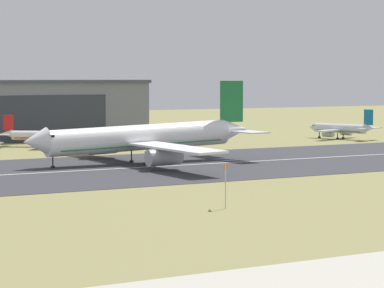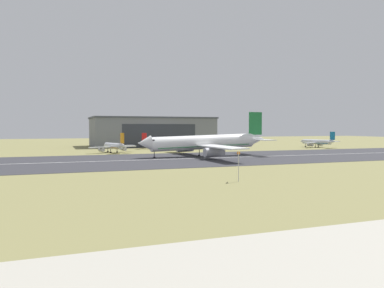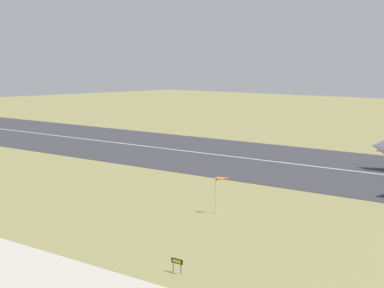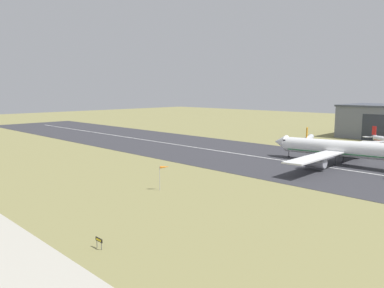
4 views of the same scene
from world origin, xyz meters
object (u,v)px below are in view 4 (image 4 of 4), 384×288
(airplane_landing, at_px, (342,149))
(airplane_parked_west, at_px, (309,139))
(windsock_pole, at_px, (164,168))
(runway_sign, at_px, (99,241))

(airplane_landing, distance_m, airplane_parked_west, 42.24)
(windsock_pole, distance_m, runway_sign, 34.27)
(airplane_landing, xyz_separation_m, runway_sign, (1.15, -88.74, -3.75))
(airplane_landing, distance_m, runway_sign, 88.82)
(airplane_landing, relative_size, airplane_parked_west, 2.90)
(airplane_landing, xyz_separation_m, airplane_parked_west, (-27.70, 31.81, -2.25))
(airplane_landing, height_order, windsock_pole, airplane_landing)
(airplane_landing, bearing_deg, windsock_pole, -105.82)
(airplane_landing, relative_size, windsock_pole, 10.12)
(airplane_parked_west, distance_m, runway_sign, 123.96)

